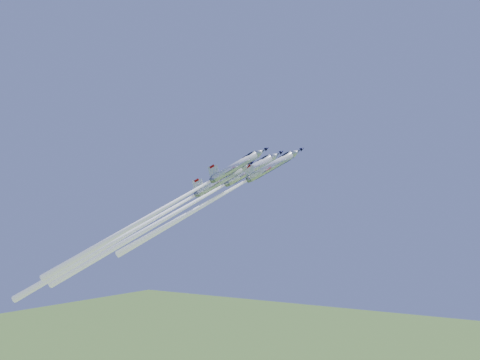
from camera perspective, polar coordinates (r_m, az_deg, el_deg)
The scene contains 4 objects.
jet_lead at distance 123.66m, azimuth -2.86°, elevation -2.09°, with size 34.42×19.44×32.99m.
jet_left at distance 134.27m, azimuth -7.56°, elevation -3.88°, with size 45.64×25.80×46.62m.
jet_right at distance 120.96m, azimuth -8.77°, elevation -3.33°, with size 40.06×22.64×40.58m.
jet_slot at distance 128.32m, azimuth -11.01°, elevation -5.16°, with size 44.60×25.22×45.98m.
Camera 1 is at (65.31, -101.80, 69.14)m, focal length 40.00 mm.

